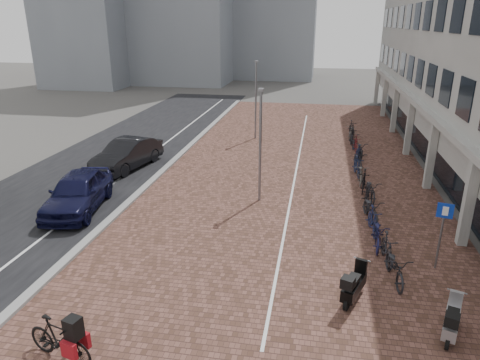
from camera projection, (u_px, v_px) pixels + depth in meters
name	position (u px, v px, depth m)	size (l,w,h in m)	color
ground	(207.00, 279.00, 14.20)	(140.00, 140.00, 0.00)	#474442
plaza_brick	(293.00, 168.00, 24.95)	(14.50, 42.00, 0.04)	brown
street_asphalt	(114.00, 158.00, 26.81)	(8.00, 50.00, 0.03)	black
curb	(174.00, 160.00, 26.13)	(0.35, 42.00, 0.14)	gray
lane_line	(144.00, 159.00, 26.46)	(0.12, 44.00, 0.00)	white
parking_line	(297.00, 168.00, 24.91)	(0.10, 30.00, 0.00)	white
car_navy	(78.00, 192.00, 19.20)	(2.00, 4.97, 1.69)	black
car_dark	(127.00, 154.00, 24.70)	(1.74, 4.99, 1.65)	black
hero_bike	(59.00, 339.00, 10.63)	(2.06, 1.05, 1.40)	black
scooter_front	(452.00, 319.00, 11.46)	(0.50, 1.59, 1.09)	#A7A7AC
scooter_mid	(354.00, 284.00, 12.96)	(0.52, 1.66, 1.14)	black
parking_sign	(442.00, 226.00, 14.26)	(0.50, 0.16, 2.41)	slate
lamp_near	(260.00, 148.00, 19.57)	(0.12, 0.12, 5.15)	gray
lamp_far	(256.00, 101.00, 30.37)	(0.12, 0.12, 5.36)	slate
bike_row	(362.00, 171.00, 22.91)	(1.30, 21.47, 1.05)	black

